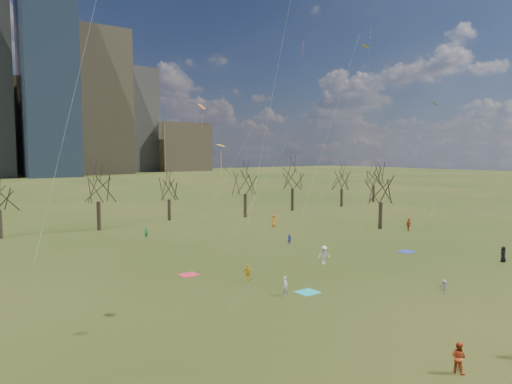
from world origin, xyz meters
TOP-DOWN VIEW (x-y plane):
  - ground at (0.00, 0.00)m, footprint 500.00×500.00m
  - bare_tree_row at (-0.09, 37.22)m, footprint 113.04×29.80m
  - blanket_teal at (-2.33, 1.80)m, footprint 1.60×1.50m
  - blanket_navy at (16.27, 6.46)m, footprint 1.60×1.50m
  - blanket_crimson at (-7.53, 11.75)m, footprint 1.60×1.50m
  - person_1 at (-4.20, 2.23)m, footprint 0.62×0.63m
  - person_2 at (-4.97, -12.20)m, footprint 0.67×0.82m
  - person_3 at (5.95, -4.54)m, footprint 0.56×0.79m
  - person_4 at (-4.34, 7.05)m, footprint 0.79×0.88m
  - person_6 at (20.15, -2.06)m, footprint 0.88×0.91m
  - person_8 at (8.68, 17.32)m, footprint 0.57×0.65m
  - person_9 at (5.09, 7.69)m, footprint 1.33×1.10m
  - person_10 at (27.86, 14.63)m, footprint 1.04×0.46m
  - person_12 at (14.85, 28.35)m, footprint 0.77×0.98m
  - person_13 at (-3.83, 30.74)m, footprint 0.58×0.61m
  - kites_airborne at (7.13, 14.74)m, footprint 60.43×43.09m

SIDE VIEW (x-z plane):
  - ground at x=0.00m, z-range 0.00..0.00m
  - blanket_teal at x=-2.33m, z-range 0.00..0.03m
  - blanket_navy at x=16.27m, z-range 0.00..0.03m
  - blanket_crimson at x=-7.53m, z-range 0.00..0.03m
  - person_3 at x=5.95m, z-range 0.00..1.11m
  - person_8 at x=8.68m, z-range 0.00..1.11m
  - person_13 at x=-3.83m, z-range 0.00..1.41m
  - person_4 at x=-4.34m, z-range 0.00..1.44m
  - person_1 at x=-4.20m, z-range 0.00..1.46m
  - person_2 at x=-4.97m, z-range 0.00..1.56m
  - person_6 at x=20.15m, z-range 0.00..1.57m
  - person_10 at x=27.86m, z-range 0.00..1.75m
  - person_12 at x=14.85m, z-range 0.00..1.77m
  - person_9 at x=5.09m, z-range 0.00..1.79m
  - bare_tree_row at x=-0.09m, z-range 1.37..10.87m
  - kites_airborne at x=7.13m, z-range -2.41..29.42m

